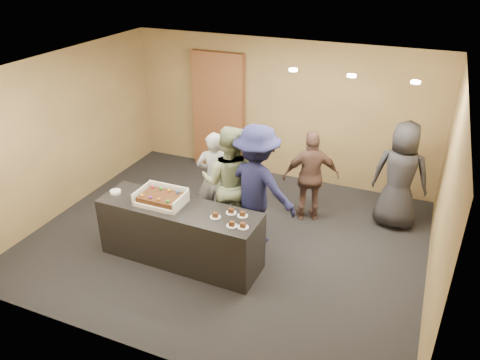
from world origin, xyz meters
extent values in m
plane|color=black|center=(0.00, 0.00, 0.00)|extent=(6.00, 6.00, 0.00)
plane|color=silver|center=(0.00, 0.00, 2.70)|extent=(6.00, 6.00, 0.00)
cube|color=olive|center=(0.00, 2.50, 1.35)|extent=(6.00, 0.04, 2.70)
cube|color=olive|center=(0.00, -2.50, 1.35)|extent=(6.00, 0.04, 2.70)
cube|color=olive|center=(-3.00, 0.00, 1.35)|extent=(0.04, 5.00, 2.70)
cube|color=olive|center=(3.00, 0.00, 1.35)|extent=(0.04, 5.00, 2.70)
cube|color=black|center=(-0.40, -0.77, 0.45)|extent=(2.42, 0.76, 0.90)
cube|color=brown|center=(-1.27, 2.41, 1.19)|extent=(1.08, 0.15, 2.38)
cube|color=white|center=(-0.68, -0.77, 0.93)|extent=(0.66, 0.46, 0.06)
cube|color=white|center=(-1.01, -0.77, 0.99)|extent=(0.02, 0.46, 0.18)
cube|color=white|center=(-0.35, -0.77, 0.99)|extent=(0.02, 0.46, 0.18)
cube|color=white|center=(-0.68, -0.54, 1.00)|extent=(0.66, 0.02, 0.20)
cube|color=#32190B|center=(-0.68, -0.77, 0.99)|extent=(0.58, 0.40, 0.07)
sphere|color=red|center=(-0.90, -0.63, 1.05)|extent=(0.04, 0.04, 0.04)
sphere|color=green|center=(-0.76, -0.63, 1.05)|extent=(0.04, 0.04, 0.04)
sphere|color=orange|center=(-0.62, -0.63, 1.05)|extent=(0.04, 0.04, 0.04)
sphere|color=blue|center=(-0.48, -0.63, 1.05)|extent=(0.04, 0.04, 0.04)
sphere|color=orange|center=(-0.90, -0.91, 1.05)|extent=(0.04, 0.04, 0.04)
sphere|color=purple|center=(-0.76, -0.91, 1.05)|extent=(0.04, 0.04, 0.04)
sphere|color=orange|center=(-0.62, -0.91, 1.05)|extent=(0.04, 0.04, 0.04)
sphere|color=green|center=(-0.48, -0.91, 1.05)|extent=(0.04, 0.04, 0.04)
cylinder|color=white|center=(-1.47, -0.78, 0.92)|extent=(0.16, 0.16, 0.04)
cylinder|color=white|center=(0.20, -0.81, 0.90)|extent=(0.15, 0.15, 0.01)
cube|color=#32190B|center=(0.20, -0.81, 0.94)|extent=(0.07, 0.06, 0.06)
cylinder|color=white|center=(0.35, -0.63, 0.90)|extent=(0.15, 0.15, 0.01)
cube|color=#32190B|center=(0.35, -0.63, 0.94)|extent=(0.07, 0.06, 0.06)
cylinder|color=white|center=(0.49, -0.93, 0.90)|extent=(0.15, 0.15, 0.01)
cube|color=#32190B|center=(0.49, -0.93, 0.94)|extent=(0.07, 0.06, 0.06)
cylinder|color=white|center=(0.53, -0.64, 0.90)|extent=(0.15, 0.15, 0.01)
cube|color=#32190B|center=(0.53, -0.64, 0.94)|extent=(0.07, 0.06, 0.06)
cylinder|color=white|center=(0.64, -0.90, 0.90)|extent=(0.15, 0.15, 0.01)
cube|color=#32190B|center=(0.64, -0.90, 0.94)|extent=(0.07, 0.06, 0.06)
imported|color=#A2A2A7|center=(-0.41, 0.42, 0.80)|extent=(0.68, 0.56, 1.60)
imported|color=gray|center=(-0.04, 0.17, 0.92)|extent=(1.01, 0.86, 1.83)
imported|color=#181A42|center=(0.44, 0.11, 0.97)|extent=(1.34, 0.89, 1.94)
imported|color=brown|center=(1.02, 1.11, 0.79)|extent=(1.00, 0.72, 1.58)
imported|color=#29282E|center=(2.38, 1.47, 0.90)|extent=(0.90, 0.60, 1.81)
cylinder|color=#FFEAC6|center=(0.80, 0.50, 2.67)|extent=(0.12, 0.12, 0.03)
cylinder|color=#FFEAC6|center=(1.60, 0.50, 2.67)|extent=(0.12, 0.12, 0.03)
cylinder|color=#FFEAC6|center=(2.40, 0.50, 2.67)|extent=(0.12, 0.12, 0.03)
camera|label=1|loc=(2.61, -5.68, 4.26)|focal=35.00mm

